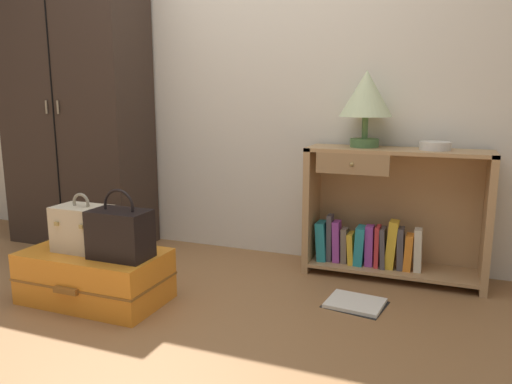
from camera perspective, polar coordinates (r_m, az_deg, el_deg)
name	(u,v)px	position (r m, az deg, el deg)	size (l,w,h in m)	color
ground_plane	(133,344)	(2.34, -14.15, -16.75)	(9.00, 9.00, 0.00)	olive
back_wall	(256,63)	(3.40, 0.03, 14.81)	(6.40, 0.10, 2.60)	silver
wardrobe	(76,107)	(3.82, -20.19, 9.33)	(1.03, 0.47, 2.01)	#33261E
bookshelf	(387,218)	(3.04, 15.05, -2.93)	(1.05, 0.32, 0.78)	tan
table_lamp	(366,96)	(3.00, 12.72, 10.82)	(0.31, 0.31, 0.45)	#4C7542
bowl	(435,146)	(2.96, 20.14, 5.07)	(0.17, 0.17, 0.05)	silver
suitcase_large	(95,276)	(2.78, -18.23, -9.26)	(0.76, 0.44, 0.27)	orange
train_case	(83,228)	(2.74, -19.53, -3.98)	(0.29, 0.20, 0.31)	beige
handbag	(120,233)	(2.56, -15.53, -4.66)	(0.30, 0.18, 0.36)	black
bottle	(39,269)	(3.17, -23.97, -8.17)	(0.07, 0.07, 0.19)	white
open_book_on_floor	(355,303)	(2.69, 11.48, -12.59)	(0.34, 0.30, 0.02)	white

